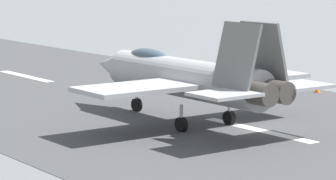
{
  "coord_description": "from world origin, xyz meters",
  "views": [
    {
      "loc": [
        -31.94,
        28.47,
        8.29
      ],
      "look_at": [
        1.34,
        4.16,
        2.2
      ],
      "focal_mm": 88.88,
      "sensor_mm": 36.0,
      "label": 1
    }
  ],
  "objects_px": {
    "fighter_jet": "(184,77)",
    "marker_cone_far": "(138,60)",
    "marker_cone_mid": "(317,89)",
    "crew_person": "(156,70)"
  },
  "relations": [
    {
      "from": "fighter_jet",
      "to": "marker_cone_far",
      "type": "height_order",
      "value": "fighter_jet"
    },
    {
      "from": "crew_person",
      "to": "marker_cone_far",
      "type": "bearing_deg",
      "value": -27.67
    },
    {
      "from": "crew_person",
      "to": "marker_cone_mid",
      "type": "xyz_separation_m",
      "value": [
        -11.14,
        -5.32,
        -0.56
      ]
    },
    {
      "from": "fighter_jet",
      "to": "crew_person",
      "type": "height_order",
      "value": "fighter_jet"
    },
    {
      "from": "marker_cone_mid",
      "to": "marker_cone_far",
      "type": "bearing_deg",
      "value": 0.0
    },
    {
      "from": "fighter_jet",
      "to": "marker_cone_mid",
      "type": "height_order",
      "value": "fighter_jet"
    },
    {
      "from": "crew_person",
      "to": "marker_cone_far",
      "type": "distance_m",
      "value": 11.46
    },
    {
      "from": "fighter_jet",
      "to": "marker_cone_mid",
      "type": "relative_size",
      "value": 29.22
    },
    {
      "from": "fighter_jet",
      "to": "marker_cone_mid",
      "type": "distance_m",
      "value": 14.24
    },
    {
      "from": "fighter_jet",
      "to": "crew_person",
      "type": "bearing_deg",
      "value": -30.14
    }
  ]
}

